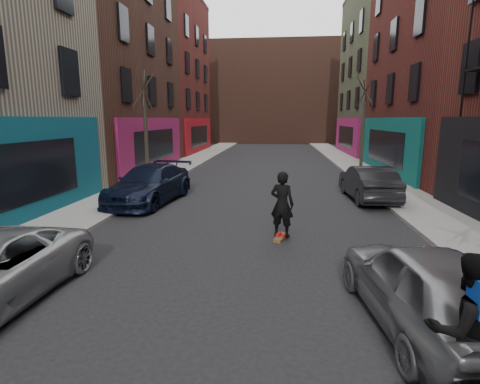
% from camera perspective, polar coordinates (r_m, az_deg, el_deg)
% --- Properties ---
extents(sidewalk_left, '(2.50, 84.00, 0.13)m').
position_cam_1_polar(sidewalk_left, '(32.24, -6.75, 5.03)').
color(sidewalk_left, gray).
rests_on(sidewalk_left, ground).
extents(sidewalk_right, '(2.50, 84.00, 0.13)m').
position_cam_1_polar(sidewalk_right, '(31.94, 15.78, 4.63)').
color(sidewalk_right, gray).
rests_on(sidewalk_right, ground).
extents(building_far, '(40.00, 10.00, 14.00)m').
position_cam_1_polar(building_far, '(57.40, 5.27, 14.61)').
color(building_far, '#47281E').
rests_on(building_far, ground).
extents(tree_left_far, '(2.00, 2.00, 6.50)m').
position_cam_1_polar(tree_left_far, '(20.50, -14.23, 10.63)').
color(tree_left_far, black).
rests_on(tree_left_far, sidewalk_left).
extents(tree_right_far, '(2.00, 2.00, 6.80)m').
position_cam_1_polar(tree_right_far, '(25.87, 18.34, 10.77)').
color(tree_right_far, black).
rests_on(tree_right_far, sidewalk_right).
extents(parked_left_end, '(2.76, 5.51, 1.54)m').
position_cam_1_polar(parked_left_end, '(15.96, -13.62, 1.19)').
color(parked_left_end, black).
rests_on(parked_left_end, ground).
extents(parked_right_far, '(2.21, 4.54, 1.49)m').
position_cam_1_polar(parked_right_far, '(6.94, 26.61, -12.85)').
color(parked_right_far, gray).
rests_on(parked_right_far, ground).
extents(parked_right_end, '(1.80, 4.55, 1.47)m').
position_cam_1_polar(parked_right_end, '(16.89, 18.93, 1.32)').
color(parked_right_end, black).
rests_on(parked_right_end, ground).
extents(skateboard, '(0.47, 0.83, 0.10)m').
position_cam_1_polar(skateboard, '(10.97, 6.31, -6.90)').
color(skateboard, brown).
rests_on(skateboard, ground).
extents(skateboarder, '(0.80, 0.65, 1.88)m').
position_cam_1_polar(skateboarder, '(10.71, 6.43, -1.84)').
color(skateboarder, black).
rests_on(skateboarder, skateboard).
extents(pedestrian, '(0.99, 0.79, 1.94)m').
position_cam_1_polar(pedestrian, '(5.40, 31.13, -17.58)').
color(pedestrian, black).
rests_on(pedestrian, ground).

